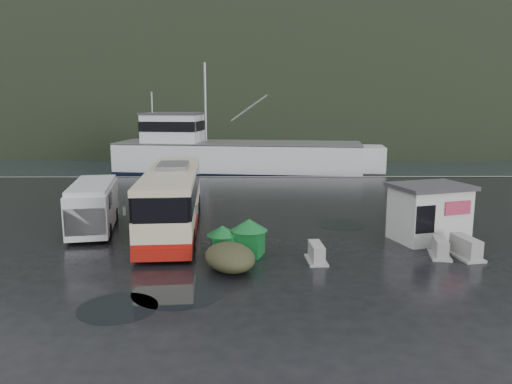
{
  "coord_description": "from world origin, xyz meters",
  "views": [
    {
      "loc": [
        2.09,
        -21.35,
        6.38
      ],
      "look_at": [
        2.3,
        3.91,
        1.7
      ],
      "focal_mm": 35.0,
      "sensor_mm": 36.0,
      "label": 1
    }
  ],
  "objects_px": {
    "waste_bin_left": "(249,255)",
    "dome_tent": "(230,270)",
    "jersey_barrier_a": "(316,261)",
    "jersey_barrier_c": "(465,257)",
    "coach_bus": "(173,229)",
    "waste_bin_right": "(223,256)",
    "jersey_barrier_b": "(439,256)",
    "fishing_trawler": "(238,163)",
    "white_van": "(95,230)",
    "ticket_kiosk": "(427,240)"
  },
  "relations": [
    {
      "from": "waste_bin_right",
      "to": "jersey_barrier_b",
      "type": "xyz_separation_m",
      "value": [
        8.99,
        -0.16,
        0.0
      ]
    },
    {
      "from": "coach_bus",
      "to": "jersey_barrier_b",
      "type": "xyz_separation_m",
      "value": [
        11.71,
        -4.54,
        0.0
      ]
    },
    {
      "from": "ticket_kiosk",
      "to": "dome_tent",
      "type": "bearing_deg",
      "value": -172.86
    },
    {
      "from": "waste_bin_left",
      "to": "white_van",
      "type": "bearing_deg",
      "value": 151.75
    },
    {
      "from": "jersey_barrier_c",
      "to": "fishing_trawler",
      "type": "relative_size",
      "value": 0.06
    },
    {
      "from": "waste_bin_right",
      "to": "fishing_trawler",
      "type": "distance_m",
      "value": 30.61
    },
    {
      "from": "white_van",
      "to": "waste_bin_left",
      "type": "distance_m",
      "value": 8.76
    },
    {
      "from": "waste_bin_left",
      "to": "jersey_barrier_c",
      "type": "height_order",
      "value": "waste_bin_left"
    },
    {
      "from": "fishing_trawler",
      "to": "white_van",
      "type": "bearing_deg",
      "value": -96.09
    },
    {
      "from": "jersey_barrier_c",
      "to": "fishing_trawler",
      "type": "bearing_deg",
      "value": 108.15
    },
    {
      "from": "white_van",
      "to": "jersey_barrier_b",
      "type": "height_order",
      "value": "white_van"
    },
    {
      "from": "waste_bin_left",
      "to": "dome_tent",
      "type": "relative_size",
      "value": 0.6
    },
    {
      "from": "coach_bus",
      "to": "dome_tent",
      "type": "xyz_separation_m",
      "value": [
        3.1,
        -6.13,
        0.0
      ]
    },
    {
      "from": "waste_bin_right",
      "to": "fishing_trawler",
      "type": "bearing_deg",
      "value": 90.26
    },
    {
      "from": "ticket_kiosk",
      "to": "fishing_trawler",
      "type": "height_order",
      "value": "fishing_trawler"
    },
    {
      "from": "fishing_trawler",
      "to": "dome_tent",
      "type": "bearing_deg",
      "value": -81.38
    },
    {
      "from": "jersey_barrier_a",
      "to": "jersey_barrier_b",
      "type": "height_order",
      "value": "jersey_barrier_b"
    },
    {
      "from": "waste_bin_left",
      "to": "fishing_trawler",
      "type": "height_order",
      "value": "fishing_trawler"
    },
    {
      "from": "jersey_barrier_c",
      "to": "jersey_barrier_b",
      "type": "bearing_deg",
      "value": 172.48
    },
    {
      "from": "jersey_barrier_a",
      "to": "fishing_trawler",
      "type": "height_order",
      "value": "fishing_trawler"
    },
    {
      "from": "waste_bin_left",
      "to": "dome_tent",
      "type": "height_order",
      "value": "waste_bin_left"
    },
    {
      "from": "coach_bus",
      "to": "waste_bin_left",
      "type": "bearing_deg",
      "value": -52.51
    },
    {
      "from": "jersey_barrier_a",
      "to": "jersey_barrier_c",
      "type": "distance_m",
      "value": 6.21
    },
    {
      "from": "waste_bin_right",
      "to": "jersey_barrier_a",
      "type": "relative_size",
      "value": 0.88
    },
    {
      "from": "white_van",
      "to": "fishing_trawler",
      "type": "distance_m",
      "value": 27.16
    },
    {
      "from": "white_van",
      "to": "jersey_barrier_c",
      "type": "height_order",
      "value": "white_van"
    },
    {
      "from": "jersey_barrier_a",
      "to": "jersey_barrier_c",
      "type": "xyz_separation_m",
      "value": [
        6.19,
        0.48,
        0.0
      ]
    },
    {
      "from": "coach_bus",
      "to": "waste_bin_right",
      "type": "distance_m",
      "value": 5.16
    },
    {
      "from": "coach_bus",
      "to": "fishing_trawler",
      "type": "distance_m",
      "value": 26.36
    },
    {
      "from": "white_van",
      "to": "fishing_trawler",
      "type": "relative_size",
      "value": 0.2
    },
    {
      "from": "jersey_barrier_c",
      "to": "fishing_trawler",
      "type": "height_order",
      "value": "fishing_trawler"
    },
    {
      "from": "jersey_barrier_a",
      "to": "dome_tent",
      "type": "bearing_deg",
      "value": -164.08
    },
    {
      "from": "white_van",
      "to": "dome_tent",
      "type": "relative_size",
      "value": 2.25
    },
    {
      "from": "dome_tent",
      "to": "ticket_kiosk",
      "type": "bearing_deg",
      "value": 24.18
    },
    {
      "from": "jersey_barrier_b",
      "to": "jersey_barrier_c",
      "type": "distance_m",
      "value": 1.01
    },
    {
      "from": "dome_tent",
      "to": "jersey_barrier_c",
      "type": "height_order",
      "value": "dome_tent"
    },
    {
      "from": "jersey_barrier_b",
      "to": "fishing_trawler",
      "type": "distance_m",
      "value": 32.1
    },
    {
      "from": "dome_tent",
      "to": "ticket_kiosk",
      "type": "height_order",
      "value": "ticket_kiosk"
    },
    {
      "from": "coach_bus",
      "to": "ticket_kiosk",
      "type": "bearing_deg",
      "value": -14.19
    },
    {
      "from": "ticket_kiosk",
      "to": "jersey_barrier_b",
      "type": "height_order",
      "value": "ticket_kiosk"
    },
    {
      "from": "dome_tent",
      "to": "jersey_barrier_b",
      "type": "height_order",
      "value": "dome_tent"
    },
    {
      "from": "waste_bin_right",
      "to": "dome_tent",
      "type": "bearing_deg",
      "value": -77.72
    },
    {
      "from": "jersey_barrier_c",
      "to": "waste_bin_right",
      "type": "bearing_deg",
      "value": 178.31
    },
    {
      "from": "waste_bin_right",
      "to": "dome_tent",
      "type": "distance_m",
      "value": 1.79
    },
    {
      "from": "waste_bin_right",
      "to": "ticket_kiosk",
      "type": "height_order",
      "value": "ticket_kiosk"
    },
    {
      "from": "dome_tent",
      "to": "jersey_barrier_c",
      "type": "bearing_deg",
      "value": 8.62
    },
    {
      "from": "coach_bus",
      "to": "white_van",
      "type": "distance_m",
      "value": 3.89
    },
    {
      "from": "jersey_barrier_c",
      "to": "fishing_trawler",
      "type": "distance_m",
      "value": 32.52
    },
    {
      "from": "white_van",
      "to": "waste_bin_right",
      "type": "bearing_deg",
      "value": -42.64
    },
    {
      "from": "jersey_barrier_a",
      "to": "waste_bin_right",
      "type": "bearing_deg",
      "value": 168.46
    }
  ]
}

